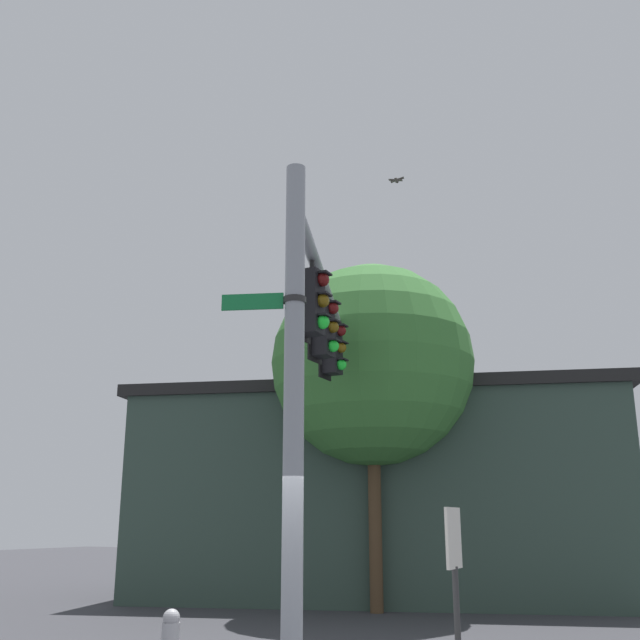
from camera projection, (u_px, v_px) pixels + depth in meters
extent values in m
cylinder|color=gray|center=(294.00, 407.00, 9.51)|extent=(0.27, 0.27, 6.76)
cylinder|color=gray|center=(321.00, 279.00, 13.20)|extent=(5.91, 2.22, 0.21)
cylinder|color=black|center=(312.00, 266.00, 11.93)|extent=(0.08, 0.08, 0.18)
cube|color=black|center=(312.00, 302.00, 11.76)|extent=(0.36, 0.30, 1.05)
sphere|color=#590F0F|center=(323.00, 280.00, 11.78)|extent=(0.22, 0.22, 0.22)
cube|color=black|center=(324.00, 274.00, 11.80)|extent=(0.24, 0.20, 0.03)
sphere|color=brown|center=(323.00, 301.00, 11.69)|extent=(0.22, 0.22, 0.22)
cube|color=black|center=(324.00, 295.00, 11.70)|extent=(0.24, 0.20, 0.03)
sphere|color=#1EE533|center=(323.00, 322.00, 11.59)|extent=(0.22, 0.22, 0.22)
cube|color=black|center=(324.00, 316.00, 11.61)|extent=(0.24, 0.20, 0.03)
cube|color=black|center=(302.00, 304.00, 11.84)|extent=(0.54, 0.03, 1.22)
cylinder|color=black|center=(323.00, 296.00, 13.50)|extent=(0.08, 0.08, 0.18)
cube|color=black|center=(323.00, 328.00, 13.34)|extent=(0.36, 0.30, 1.05)
sphere|color=#590F0F|center=(333.00, 308.00, 13.35)|extent=(0.22, 0.22, 0.22)
cube|color=black|center=(334.00, 303.00, 13.37)|extent=(0.24, 0.20, 0.03)
sphere|color=brown|center=(333.00, 327.00, 13.26)|extent=(0.22, 0.22, 0.22)
cube|color=black|center=(334.00, 322.00, 13.28)|extent=(0.24, 0.20, 0.03)
sphere|color=#1EE533|center=(333.00, 346.00, 13.17)|extent=(0.22, 0.22, 0.22)
cube|color=black|center=(334.00, 340.00, 13.18)|extent=(0.24, 0.20, 0.03)
cube|color=black|center=(315.00, 329.00, 13.41)|extent=(0.54, 0.03, 1.22)
cylinder|color=black|center=(332.00, 319.00, 15.07)|extent=(0.08, 0.08, 0.18)
cube|color=black|center=(332.00, 349.00, 14.91)|extent=(0.36, 0.30, 1.05)
sphere|color=#590F0F|center=(341.00, 331.00, 14.92)|extent=(0.22, 0.22, 0.22)
cube|color=black|center=(342.00, 326.00, 14.94)|extent=(0.24, 0.20, 0.03)
sphere|color=brown|center=(341.00, 348.00, 14.83)|extent=(0.22, 0.22, 0.22)
cube|color=black|center=(342.00, 343.00, 14.85)|extent=(0.24, 0.20, 0.03)
sphere|color=#1EE533|center=(341.00, 365.00, 14.74)|extent=(0.22, 0.22, 0.22)
cube|color=black|center=(342.00, 360.00, 14.76)|extent=(0.24, 0.20, 0.03)
cube|color=black|center=(325.00, 349.00, 14.98)|extent=(0.54, 0.03, 1.22)
cube|color=#147238|center=(252.00, 302.00, 9.96)|extent=(0.31, 0.81, 0.22)
cube|color=white|center=(253.00, 302.00, 9.95)|extent=(0.28, 0.80, 0.04)
cylinder|color=#262626|center=(295.00, 300.00, 9.89)|extent=(0.31, 0.31, 0.08)
ellipsoid|color=#4C4742|center=(396.00, 180.00, 15.95)|extent=(0.25, 0.12, 0.08)
cube|color=#4C4742|center=(397.00, 180.00, 15.95)|extent=(0.12, 0.30, 0.08)
cube|color=#4C4742|center=(396.00, 180.00, 15.96)|extent=(0.12, 0.30, 0.07)
cube|color=#33473D|center=(379.00, 499.00, 19.95)|extent=(8.73, 13.35, 5.06)
cube|color=#193F1E|center=(388.00, 494.00, 22.95)|extent=(3.99, 10.91, 0.30)
cube|color=black|center=(377.00, 401.00, 20.65)|extent=(9.08, 13.88, 0.30)
cylinder|color=#4C3823|center=(375.00, 521.00, 16.86)|extent=(0.30, 0.30, 3.92)
sphere|color=#387533|center=(372.00, 364.00, 17.82)|extent=(4.85, 4.85, 4.85)
sphere|color=#99999E|center=(171.00, 618.00, 9.89)|extent=(0.23, 0.23, 0.23)
cylinder|color=#333333|center=(457.00, 625.00, 9.22)|extent=(0.08, 0.08, 1.40)
cube|color=silver|center=(453.00, 538.00, 9.49)|extent=(0.60, 0.04, 0.76)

